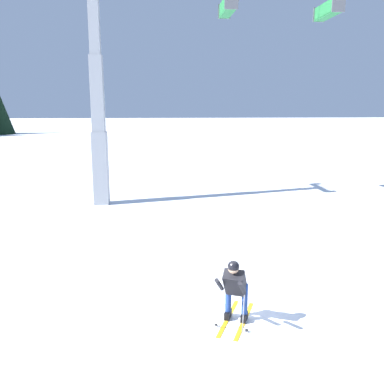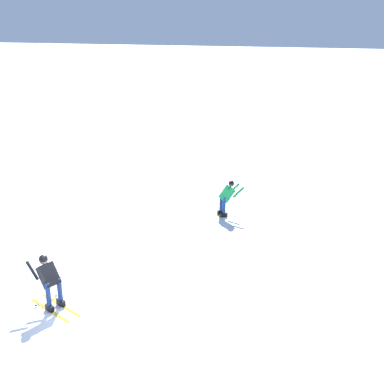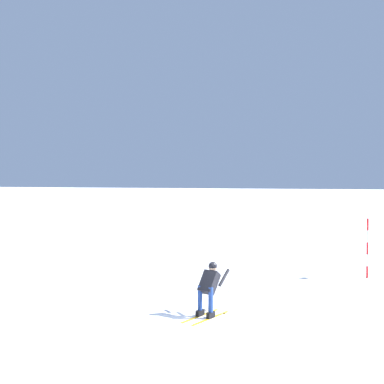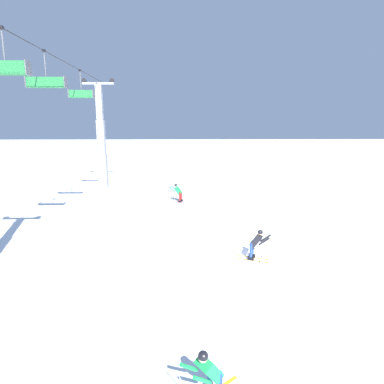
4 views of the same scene
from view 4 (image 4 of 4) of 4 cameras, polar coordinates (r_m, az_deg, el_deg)
ground_plane at (r=15.38m, az=8.14°, el=-12.03°), size 260.00×260.00×0.00m
skier_carving_main at (r=15.41m, az=11.25°, el=-8.68°), size 1.19×1.79×1.61m
lift_tower_far at (r=33.33m, az=-15.65°, el=8.17°), size 0.83×3.06×10.50m
haul_cable at (r=22.87m, az=-23.60°, el=21.32°), size 28.53×0.05×0.05m
chairlift_seat_nearest at (r=17.54m, az=-30.11°, el=18.44°), size 0.61×2.05×2.05m
chairlift_seat_second at (r=21.59m, az=-24.33°, el=17.22°), size 0.61×2.26×2.11m
chairlift_seat_middle at (r=27.92m, az=-18.95°, el=16.06°), size 0.61×1.94×2.16m
skier_distant_uphill at (r=26.33m, az=-2.49°, el=0.13°), size 1.11×1.87×1.66m
skier_distant_downhill at (r=8.18m, az=2.96°, el=-29.15°), size 1.46×1.71×1.55m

